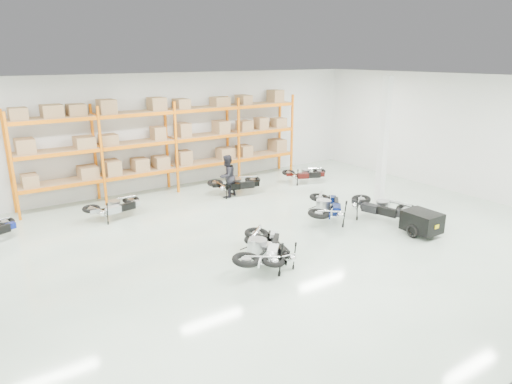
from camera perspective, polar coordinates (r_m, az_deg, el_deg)
room at (r=12.44m, az=1.57°, el=3.33°), size 18.00×18.00×18.00m
pallet_rack at (r=17.98m, az=-10.61°, el=7.23°), size 11.28×0.98×3.62m
structural_column at (r=16.30m, az=15.61°, el=5.92°), size 0.25×0.25×4.50m
moto_blue_centre at (r=14.78m, az=8.85°, el=-1.30°), size 2.07×2.14×1.29m
moto_silver_left at (r=11.54m, az=0.68°, el=-6.34°), size 2.09×2.14×1.29m
moto_black_far_left at (r=11.61m, az=1.87°, el=-6.76°), size 1.21×1.80×1.07m
moto_touring_right at (r=15.21m, az=15.26°, el=-1.30°), size 1.42×2.08×1.23m
trailer at (r=14.34m, az=20.02°, el=-3.54°), size 0.89×1.69×0.71m
moto_back_b at (r=15.58m, az=-17.30°, el=-1.32°), size 1.77×1.06×1.08m
moto_back_c at (r=17.42m, az=-2.55°, el=1.46°), size 1.99×1.35×1.17m
moto_back_d at (r=19.17m, az=6.18°, el=2.62°), size 1.81×1.39×1.05m
person_back at (r=17.07m, az=-3.65°, el=1.99°), size 0.96×0.87×1.60m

